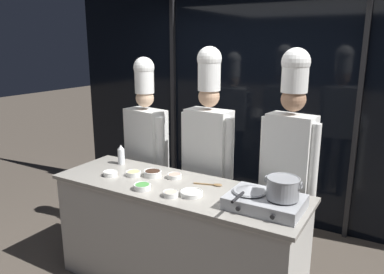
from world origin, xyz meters
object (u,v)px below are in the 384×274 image
(squeeze_bottle_clear, at_px, (121,155))
(prep_bowl_onion, at_px, (191,193))
(serving_spoon_slotted, at_px, (213,185))
(prep_bowl_scallions, at_px, (142,186))
(prep_bowl_shrimp, at_px, (174,176))
(portable_stove, at_px, (265,202))
(frying_pan, at_px, (249,189))
(prep_bowl_chicken, at_px, (171,193))
(stock_pot, at_px, (283,188))
(chef_line, at_px, (290,148))
(prep_bowl_soy_glaze, at_px, (153,173))
(prep_bowl_ginger, at_px, (134,173))
(prep_bowl_garlic, at_px, (110,173))
(chef_head, at_px, (146,138))
(chef_sous, at_px, (208,140))

(squeeze_bottle_clear, distance_m, prep_bowl_onion, 1.01)
(squeeze_bottle_clear, height_order, serving_spoon_slotted, squeeze_bottle_clear)
(prep_bowl_scallions, distance_m, prep_bowl_shrimp, 0.35)
(portable_stove, bearing_deg, prep_bowl_scallions, -170.30)
(frying_pan, xyz_separation_m, prep_bowl_chicken, (-0.56, -0.16, -0.10))
(stock_pot, bearing_deg, chef_line, 102.63)
(prep_bowl_soy_glaze, relative_size, serving_spoon_slotted, 0.68)
(squeeze_bottle_clear, relative_size, chef_line, 0.09)
(frying_pan, relative_size, prep_bowl_soy_glaze, 2.60)
(prep_bowl_chicken, bearing_deg, stock_pot, 11.55)
(prep_bowl_ginger, relative_size, prep_bowl_scallions, 0.96)
(prep_bowl_garlic, distance_m, prep_bowl_scallions, 0.44)
(serving_spoon_slotted, relative_size, chef_head, 0.12)
(portable_stove, bearing_deg, prep_bowl_soy_glaze, 173.41)
(squeeze_bottle_clear, xyz_separation_m, prep_bowl_chicken, (0.83, -0.40, -0.07))
(prep_bowl_garlic, distance_m, prep_bowl_onion, 0.83)
(portable_stove, relative_size, prep_bowl_shrimp, 4.18)
(prep_bowl_garlic, height_order, chef_line, chef_line)
(prep_bowl_scallions, relative_size, prep_bowl_onion, 0.80)
(chef_sous, height_order, chef_line, chef_sous)
(prep_bowl_ginger, bearing_deg, stock_pot, -2.04)
(prep_bowl_scallions, relative_size, chef_head, 0.07)
(prep_bowl_shrimp, xyz_separation_m, serving_spoon_slotted, (0.36, 0.02, -0.02))
(frying_pan, height_order, squeeze_bottle_clear, squeeze_bottle_clear)
(squeeze_bottle_clear, xyz_separation_m, prep_bowl_soy_glaze, (0.45, -0.12, -0.06))
(prep_bowl_garlic, relative_size, prep_bowl_scallions, 0.90)
(squeeze_bottle_clear, xyz_separation_m, prep_bowl_shrimp, (0.64, -0.07, -0.07))
(frying_pan, xyz_separation_m, stock_pot, (0.24, 0.01, 0.06))
(prep_bowl_garlic, relative_size, chef_sous, 0.06)
(prep_bowl_shrimp, relative_size, chef_line, 0.06)
(prep_bowl_onion, bearing_deg, prep_bowl_chicken, -144.62)
(frying_pan, distance_m, chef_line, 0.63)
(prep_bowl_ginger, relative_size, chef_line, 0.07)
(portable_stove, bearing_deg, chef_sous, 141.73)
(prep_bowl_chicken, xyz_separation_m, chef_sous, (-0.10, 0.78, 0.22))
(prep_bowl_garlic, height_order, prep_bowl_shrimp, same)
(stock_pot, distance_m, prep_bowl_chicken, 0.83)
(prep_bowl_soy_glaze, bearing_deg, prep_bowl_onion, -21.03)
(stock_pot, bearing_deg, serving_spoon_slotted, 162.65)
(serving_spoon_slotted, distance_m, chef_sous, 0.55)
(chef_line, bearing_deg, portable_stove, 99.66)
(stock_pot, xyz_separation_m, prep_bowl_chicken, (-0.80, -0.16, -0.15))
(stock_pot, distance_m, prep_bowl_scallions, 1.09)
(stock_pot, relative_size, prep_bowl_ginger, 1.88)
(stock_pot, bearing_deg, prep_bowl_scallions, -171.35)
(stock_pot, xyz_separation_m, prep_bowl_onion, (-0.67, -0.07, -0.16))
(portable_stove, height_order, stock_pot, stock_pot)
(squeeze_bottle_clear, bearing_deg, frying_pan, -9.95)
(prep_bowl_shrimp, bearing_deg, prep_bowl_scallions, -103.58)
(frying_pan, bearing_deg, prep_bowl_soy_glaze, 172.30)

